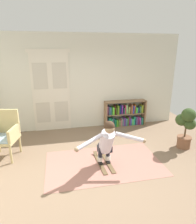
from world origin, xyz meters
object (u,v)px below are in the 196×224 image
object	(u,v)px
skis_pair	(104,162)
bookshelf	(124,115)
person_skier	(107,141)
wicker_chair	(4,133)
potted_plant	(186,125)

from	to	relation	value
skis_pair	bookshelf	bearing A→B (deg)	59.77
person_skier	wicker_chair	bearing A→B (deg)	155.69
bookshelf	wicker_chair	bearing A→B (deg)	-159.46
wicker_chair	potted_plant	size ratio (longest dim) A/B	1.01
potted_plant	skis_pair	world-z (taller)	potted_plant
wicker_chair	skis_pair	bearing A→B (deg)	-19.47
wicker_chair	potted_plant	xyz separation A→B (m)	(4.37, -0.52, 0.05)
potted_plant	skis_pair	xyz separation A→B (m)	(-2.18, -0.26, -0.61)
bookshelf	person_skier	bearing A→B (deg)	-117.47
skis_pair	person_skier	size ratio (longest dim) A/B	0.63
potted_plant	bookshelf	bearing A→B (deg)	118.99
wicker_chair	person_skier	xyz separation A→B (m)	(2.20, -1.00, 0.06)
potted_plant	person_skier	size ratio (longest dim) A/B	0.75
potted_plant	wicker_chair	bearing A→B (deg)	173.24
person_skier	skis_pair	bearing A→B (deg)	93.50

